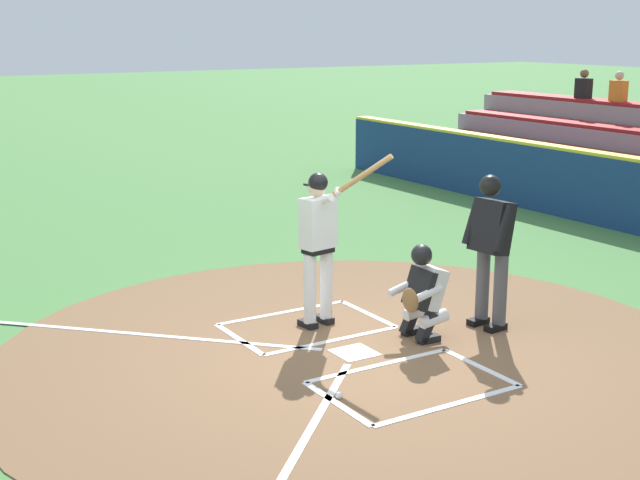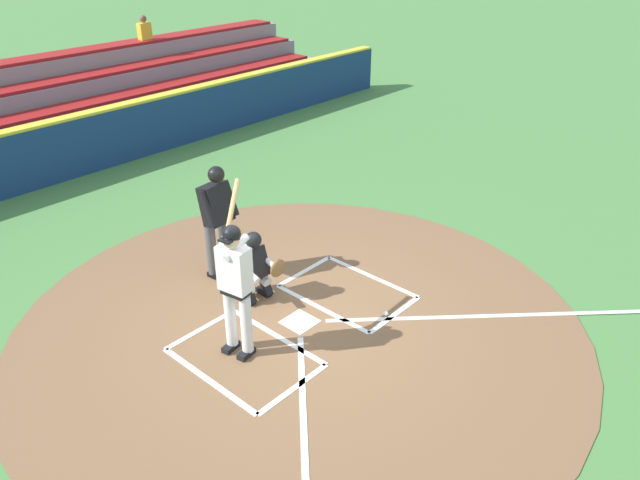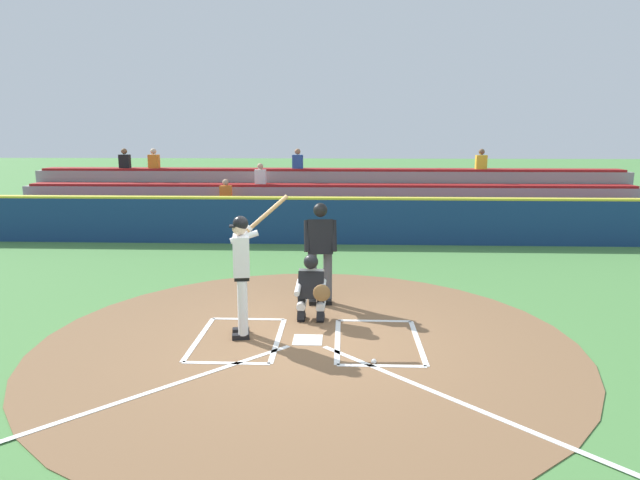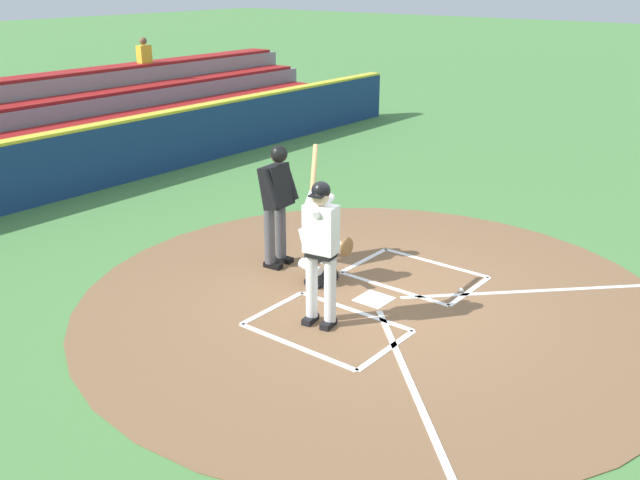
% 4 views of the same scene
% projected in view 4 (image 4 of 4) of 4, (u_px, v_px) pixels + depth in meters
% --- Properties ---
extents(ground_plane, '(120.00, 120.00, 0.00)m').
position_uv_depth(ground_plane, '(374.00, 300.00, 9.63)').
color(ground_plane, '#4C8442').
extents(dirt_circle, '(8.00, 8.00, 0.01)m').
position_uv_depth(dirt_circle, '(374.00, 300.00, 9.63)').
color(dirt_circle, brown).
rests_on(dirt_circle, ground).
extents(home_plate_and_chalk, '(7.93, 4.91, 0.01)m').
position_uv_depth(home_plate_and_chalk, '(431.00, 317.00, 9.12)').
color(home_plate_and_chalk, white).
rests_on(home_plate_and_chalk, dirt_circle).
extents(batter, '(0.87, 0.84, 2.13)m').
position_uv_depth(batter, '(320.00, 243.00, 8.61)').
color(batter, white).
rests_on(batter, ground).
extents(catcher, '(0.59, 0.62, 1.13)m').
position_uv_depth(catcher, '(322.00, 244.00, 9.97)').
color(catcher, black).
rests_on(catcher, ground).
extents(plate_umpire, '(0.60, 0.45, 1.86)m').
position_uv_depth(plate_umpire, '(277.00, 198.00, 10.40)').
color(plate_umpire, '#4C4C51').
rests_on(plate_umpire, ground).
extents(baseball, '(0.07, 0.07, 0.07)m').
position_uv_depth(baseball, '(461.00, 290.00, 9.85)').
color(baseball, white).
rests_on(baseball, ground).
extents(backstop_wall, '(22.00, 0.36, 1.31)m').
position_uv_depth(backstop_wall, '(55.00, 166.00, 13.76)').
color(backstop_wall, navy).
rests_on(backstop_wall, ground).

